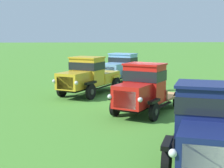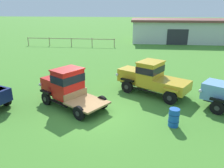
# 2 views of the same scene
# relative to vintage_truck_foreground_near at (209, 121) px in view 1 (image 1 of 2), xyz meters

# --- Properties ---
(ground_plane) EXTENTS (240.00, 240.00, 0.00)m
(ground_plane) POSITION_rel_vintage_truck_foreground_near_xyz_m (7.68, -0.14, -1.14)
(ground_plane) COLOR #47842D
(vintage_truck_foreground_near) EXTENTS (5.51, 3.57, 2.28)m
(vintage_truck_foreground_near) POSITION_rel_vintage_truck_foreground_near_xyz_m (0.00, 0.00, 0.00)
(vintage_truck_foreground_near) COLOR black
(vintage_truck_foreground_near) RESTS_ON ground
(vintage_truck_second_in_line) EXTENTS (4.81, 3.97, 2.29)m
(vintage_truck_second_in_line) POSITION_rel_vintage_truck_foreground_near_xyz_m (5.70, 0.98, 0.04)
(vintage_truck_second_in_line) COLOR black
(vintage_truck_second_in_line) RESTS_ON ground
(vintage_truck_midrow_center) EXTENTS (5.16, 4.05, 2.26)m
(vintage_truck_midrow_center) POSITION_rel_vintage_truck_foreground_near_xyz_m (10.91, 3.39, 0.01)
(vintage_truck_midrow_center) COLOR black
(vintage_truck_midrow_center) RESTS_ON ground
(vintage_truck_far_side) EXTENTS (5.44, 4.46, 2.15)m
(vintage_truck_far_side) POSITION_rel_vintage_truck_foreground_near_xyz_m (16.17, 0.66, -0.06)
(vintage_truck_far_side) COLOR black
(vintage_truck_far_side) RESTS_ON ground
(oil_drum_beside_row) EXTENTS (0.55, 0.55, 0.95)m
(oil_drum_beside_row) POSITION_rel_vintage_truck_foreground_near_xyz_m (11.84, -0.99, -0.67)
(oil_drum_beside_row) COLOR #1951B2
(oil_drum_beside_row) RESTS_ON ground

